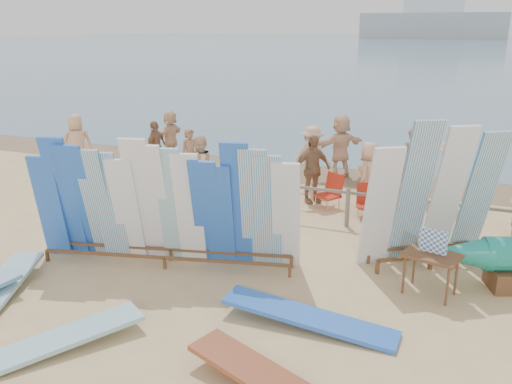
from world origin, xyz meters
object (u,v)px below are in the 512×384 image
at_px(beachgoer_2, 200,167).
at_px(beachgoer_11, 170,135).
at_px(flat_board_b, 49,352).
at_px(main_surfboard_rack, 165,209).
at_px(beachgoer_3, 312,157).
at_px(beachgoer_7, 411,163).
at_px(beach_chair_right, 367,208).
at_px(beachgoer_extra_1, 156,147).
at_px(stroller, 397,199).
at_px(beachgoer_0, 77,144).
at_px(beachgoer_9, 447,175).
at_px(side_surfboard_rack, 431,200).
at_px(beach_chair_left, 329,198).
at_px(beachgoer_4, 312,169).
at_px(beachgoer_5, 340,146).
at_px(beachgoer_1, 191,156).
at_px(vendor_table, 430,273).
at_px(beachgoer_6, 369,175).
at_px(flat_board_d, 309,326).

relative_size(beachgoer_2, beachgoer_11, 1.00).
distance_m(flat_board_b, beachgoer_11, 11.35).
relative_size(main_surfboard_rack, beachgoer_11, 3.00).
distance_m(beachgoer_3, beachgoer_7, 2.64).
distance_m(beach_chair_right, beachgoer_extra_1, 7.08).
bearing_deg(stroller, beachgoer_0, 169.58).
xyz_separation_m(flat_board_b, beach_chair_right, (3.03, 7.26, 0.23)).
bearing_deg(beachgoer_7, beachgoer_9, 117.25).
relative_size(side_surfboard_rack, flat_board_b, 1.06).
bearing_deg(beach_chair_left, main_surfboard_rack, -84.37).
bearing_deg(beach_chair_right, beachgoer_extra_1, 146.89).
bearing_deg(beachgoer_0, beach_chair_left, 137.34).
bearing_deg(beachgoer_4, main_surfboard_rack, -154.07).
relative_size(beachgoer_5, beachgoer_1, 1.20).
relative_size(flat_board_b, beachgoer_2, 1.61).
height_order(beachgoer_extra_1, beachgoer_5, beachgoer_5).
relative_size(stroller, beachgoer_7, 0.56).
xyz_separation_m(flat_board_b, beachgoer_9, (4.67, 8.73, 0.84)).
xyz_separation_m(vendor_table, beachgoer_3, (-3.65, 5.24, 0.49)).
height_order(beachgoer_7, beachgoer_0, beachgoer_7).
bearing_deg(beachgoer_extra_1, beachgoer_7, 94.48).
xyz_separation_m(main_surfboard_rack, side_surfboard_rack, (4.55, 1.88, 0.17)).
bearing_deg(beachgoer_1, flat_board_b, -121.21).
distance_m(flat_board_b, beachgoer_4, 8.03).
distance_m(main_surfboard_rack, beachgoer_2, 4.16).
distance_m(beachgoer_extra_1, beachgoer_6, 6.77).
xyz_separation_m(side_surfboard_rack, beachgoer_0, (-10.59, 2.93, -0.38)).
bearing_deg(beachgoer_3, beachgoer_0, 151.04).
bearing_deg(beachgoer_4, flat_board_b, -147.69).
bearing_deg(beach_chair_left, beachgoer_7, 71.25).
bearing_deg(stroller, beachgoer_3, 142.13).
bearing_deg(beachgoer_6, beachgoer_5, -143.46).
xyz_separation_m(side_surfboard_rack, beachgoer_1, (-6.86, 3.28, -0.50)).
height_order(beachgoer_11, beachgoer_0, beachgoer_0).
bearing_deg(stroller, flat_board_d, -103.35).
distance_m(flat_board_b, beachgoer_7, 9.91).
height_order(flat_board_d, beachgoer_11, beachgoer_11).
height_order(vendor_table, beachgoer_4, beachgoer_4).
height_order(main_surfboard_rack, beach_chair_left, main_surfboard_rack).
height_order(flat_board_b, beachgoer_5, beachgoer_5).
height_order(stroller, beachgoer_5, beachgoer_5).
height_order(main_surfboard_rack, beachgoer_6, main_surfboard_rack).
bearing_deg(beachgoer_extra_1, beachgoer_4, 81.36).
distance_m(stroller, beachgoer_3, 2.98).
height_order(main_surfboard_rack, beachgoer_4, main_surfboard_rack).
relative_size(beach_chair_left, beachgoer_6, 0.51).
bearing_deg(beachgoer_5, side_surfboard_rack, 70.34).
height_order(vendor_table, beachgoer_2, beachgoer_2).
xyz_separation_m(main_surfboard_rack, beach_chair_right, (3.00, 4.11, -0.89)).
distance_m(beachgoer_6, beachgoer_3, 2.05).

